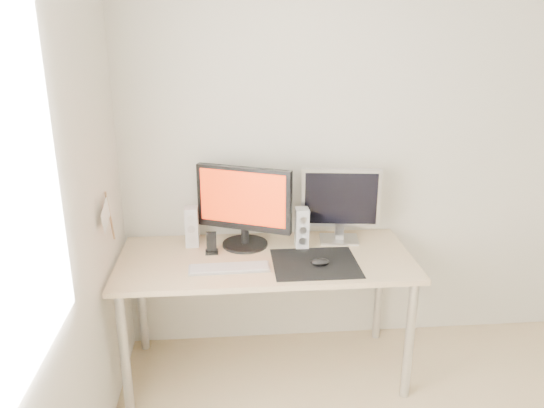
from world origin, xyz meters
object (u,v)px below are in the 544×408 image
phone_dock (212,247)px  speaker_left (192,227)px  main_monitor (244,204)px  desk (266,270)px  keyboard (229,268)px  mouse (320,262)px  second_monitor (341,202)px  speaker_right (302,228)px

phone_dock → speaker_left: bearing=133.0°
main_monitor → speaker_left: 0.33m
desk → speaker_left: bearing=154.6°
desk → keyboard: bearing=-144.8°
main_monitor → desk: bearing=-55.5°
speaker_left → mouse: bearing=-25.9°
main_monitor → keyboard: (-0.09, -0.30, -0.25)m
main_monitor → phone_dock: bearing=-155.1°
desk → speaker_left: (-0.41, 0.19, 0.19)m
second_monitor → keyboard: 0.76m
mouse → main_monitor: bearing=142.4°
desk → keyboard: 0.26m
desk → main_monitor: bearing=124.5°
speaker_left → desk: bearing=-25.4°
second_monitor → phone_dock: size_ratio=3.60×
desk → second_monitor: bearing=23.1°
desk → speaker_left: size_ratio=6.95×
second_monitor → speaker_right: second_monitor is taller
speaker_right → mouse: bearing=-76.6°
speaker_right → phone_dock: bearing=-174.6°
phone_dock → desk: bearing=-13.9°
main_monitor → keyboard: 0.40m
second_monitor → speaker_right: (-0.23, -0.07, -0.13)m
desk → main_monitor: 0.38m
main_monitor → speaker_left: size_ratio=2.26×
speaker_right → second_monitor: bearing=16.7°
keyboard → main_monitor: bearing=73.3°
second_monitor → phone_dock: bearing=-171.0°
mouse → keyboard: bearing=-179.7°
desk → second_monitor: 0.58m
second_monitor → mouse: bearing=-117.4°
desk → second_monitor: second_monitor is taller
mouse → second_monitor: (0.17, 0.33, 0.22)m
mouse → phone_dock: phone_dock is taller
main_monitor → mouse: bearing=-37.6°
desk → second_monitor: (0.45, 0.19, 0.32)m
mouse → speaker_left: (-0.68, 0.33, 0.09)m
speaker_right → main_monitor: bearing=173.3°
main_monitor → phone_dock: size_ratio=4.16×
speaker_left → phone_dock: 0.18m
speaker_left → phone_dock: (0.11, -0.12, -0.08)m
mouse → second_monitor: size_ratio=0.22×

